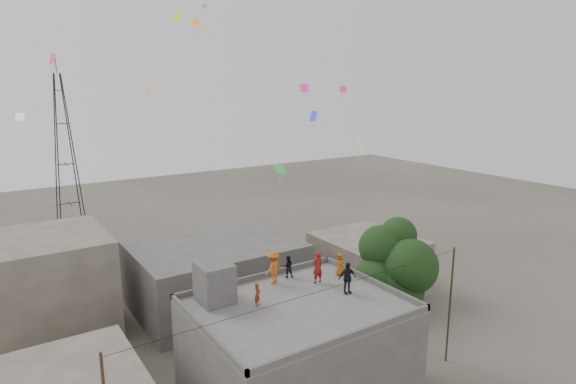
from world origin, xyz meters
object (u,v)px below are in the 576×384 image
at_px(stair_head_box, 215,283).
at_px(tree, 395,270).
at_px(transmission_tower, 65,156).
at_px(person_dark_adult, 347,278).
at_px(person_red_adult, 317,267).

bearing_deg(stair_head_box, tree, -10.74).
distance_m(transmission_tower, person_dark_adult, 40.92).
xyz_separation_m(stair_head_box, person_dark_adult, (6.15, -2.87, -0.16)).
relative_size(stair_head_box, transmission_tower, 0.10).
bearing_deg(transmission_tower, person_red_adult, -80.41).
bearing_deg(person_dark_adult, tree, 22.02).
distance_m(stair_head_box, person_red_adult, 5.75).
bearing_deg(tree, stair_head_box, 169.26).
relative_size(tree, person_red_adult, 5.05).
xyz_separation_m(tree, person_dark_adult, (-4.41, -0.86, 0.84)).
xyz_separation_m(transmission_tower, person_red_adult, (6.48, -38.33, -2.07)).
height_order(tree, transmission_tower, transmission_tower).
distance_m(tree, person_red_adult, 5.09).
distance_m(tree, person_dark_adult, 4.58).
height_order(transmission_tower, person_red_adult, transmission_tower).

